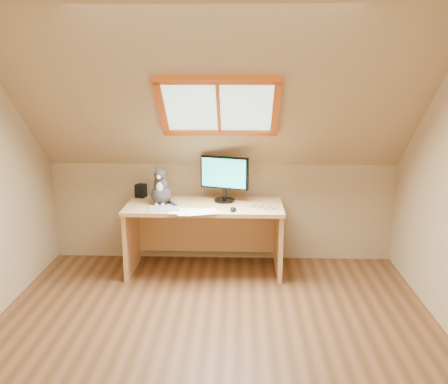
{
  "coord_description": "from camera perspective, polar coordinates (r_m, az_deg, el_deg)",
  "views": [
    {
      "loc": [
        0.19,
        -3.19,
        1.94
      ],
      "look_at": [
        0.05,
        1.0,
        0.9
      ],
      "focal_mm": 40.0,
      "sensor_mm": 36.0,
      "label": 1
    }
  ],
  "objects": [
    {
      "name": "mouse",
      "position": [
        4.52,
        1.07,
        -1.99
      ],
      "size": [
        0.07,
        0.11,
        0.03
      ],
      "primitive_type": "ellipsoid",
      "rotation": [
        0.0,
        0.0,
        -0.08
      ],
      "color": "black",
      "rests_on": "desk"
    },
    {
      "name": "cat",
      "position": [
        4.78,
        -7.22,
        0.22
      ],
      "size": [
        0.21,
        0.25,
        0.38
      ],
      "color": "#403B38",
      "rests_on": "desk"
    },
    {
      "name": "ground",
      "position": [
        3.74,
        -1.3,
        -17.28
      ],
      "size": [
        3.5,
        3.5,
        0.0
      ],
      "primitive_type": "plane",
      "color": "brown",
      "rests_on": "ground"
    },
    {
      "name": "room_shell",
      "position": [
        3.15,
        -1.53,
        4.65
      ],
      "size": [
        3.52,
        3.52,
        2.41
      ],
      "color": "tan",
      "rests_on": "ground"
    },
    {
      "name": "desk",
      "position": [
        4.88,
        -2.19,
        -3.63
      ],
      "size": [
        1.49,
        0.65,
        0.68
      ],
      "color": "tan",
      "rests_on": "ground"
    },
    {
      "name": "desk_speaker",
      "position": [
        5.07,
        -9.48,
        0.14
      ],
      "size": [
        0.12,
        0.12,
        0.13
      ],
      "primitive_type": "cube",
      "rotation": [
        0.0,
        0.0,
        -0.34
      ],
      "color": "black",
      "rests_on": "desk"
    },
    {
      "name": "cables",
      "position": [
        4.63,
        3.47,
        -1.8
      ],
      "size": [
        0.51,
        0.26,
        0.01
      ],
      "color": "silver",
      "rests_on": "desk"
    },
    {
      "name": "graphics_tablet",
      "position": [
        4.63,
        -6.87,
        -1.85
      ],
      "size": [
        0.31,
        0.25,
        0.01
      ],
      "primitive_type": "cube",
      "rotation": [
        0.0,
        0.0,
        0.2
      ],
      "color": "#B2B2B7",
      "rests_on": "desk"
    },
    {
      "name": "monitor",
      "position": [
        4.8,
        0.04,
        1.87
      ],
      "size": [
        0.47,
        0.2,
        0.44
      ],
      "color": "black",
      "rests_on": "desk"
    },
    {
      "name": "papers",
      "position": [
        4.51,
        -3.48,
        -2.24
      ],
      "size": [
        0.35,
        0.3,
        0.01
      ],
      "color": "white",
      "rests_on": "desk"
    }
  ]
}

